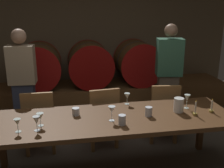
# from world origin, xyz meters

# --- Properties ---
(back_wall) EXTENTS (5.87, 0.24, 2.85)m
(back_wall) POSITION_xyz_m (0.00, 3.14, 1.43)
(back_wall) COLOR brown
(back_wall) RESTS_ON ground
(barrel_shelf) EXTENTS (5.28, 0.90, 0.45)m
(barrel_shelf) POSITION_xyz_m (0.00, 2.59, 0.23)
(barrel_shelf) COLOR brown
(barrel_shelf) RESTS_ON ground
(wine_barrel_left) EXTENTS (0.81, 0.81, 0.81)m
(wine_barrel_left) POSITION_xyz_m (-0.94, 2.59, 0.85)
(wine_barrel_left) COLOR brown
(wine_barrel_left) RESTS_ON barrel_shelf
(wine_barrel_center) EXTENTS (0.81, 0.81, 0.81)m
(wine_barrel_center) POSITION_xyz_m (-0.00, 2.59, 0.85)
(wine_barrel_center) COLOR brown
(wine_barrel_center) RESTS_ON barrel_shelf
(wine_barrel_right) EXTENTS (0.81, 0.81, 0.81)m
(wine_barrel_right) POSITION_xyz_m (0.92, 2.59, 0.85)
(wine_barrel_right) COLOR brown
(wine_barrel_right) RESTS_ON barrel_shelf
(dining_table) EXTENTS (2.74, 0.87, 0.74)m
(dining_table) POSITION_xyz_m (0.03, 0.35, 0.67)
(dining_table) COLOR #4C2D16
(dining_table) RESTS_ON ground
(chair_left) EXTENTS (0.40, 0.40, 0.88)m
(chair_left) POSITION_xyz_m (-0.83, 1.03, 0.49)
(chair_left) COLOR olive
(chair_left) RESTS_ON ground
(chair_center) EXTENTS (0.44, 0.44, 0.88)m
(chair_center) POSITION_xyz_m (0.02, 1.02, 0.49)
(chair_center) COLOR olive
(chair_center) RESTS_ON ground
(chair_right) EXTENTS (0.44, 0.44, 0.88)m
(chair_right) POSITION_xyz_m (0.90, 1.05, 0.49)
(chair_right) COLOR olive
(chair_right) RESTS_ON ground
(guest_left) EXTENTS (0.39, 0.26, 1.62)m
(guest_left) POSITION_xyz_m (-1.08, 1.59, 0.83)
(guest_left) COLOR #33384C
(guest_left) RESTS_ON ground
(guest_right) EXTENTS (0.42, 0.30, 1.67)m
(guest_right) POSITION_xyz_m (1.09, 1.40, 0.85)
(guest_right) COLOR brown
(guest_right) RESTS_ON ground
(candle_left) EXTENTS (0.05, 0.05, 0.19)m
(candle_left) POSITION_xyz_m (0.96, 0.24, 0.79)
(candle_left) COLOR olive
(candle_left) RESTS_ON dining_table
(candle_right) EXTENTS (0.05, 0.05, 0.17)m
(candle_right) POSITION_xyz_m (1.19, 0.29, 0.78)
(candle_right) COLOR olive
(candle_right) RESTS_ON dining_table
(pitcher) EXTENTS (0.12, 0.12, 0.17)m
(pitcher) POSITION_xyz_m (0.82, 0.37, 0.82)
(pitcher) COLOR white
(pitcher) RESTS_ON dining_table
(wine_glass_far_left) EXTENTS (0.07, 0.07, 0.14)m
(wine_glass_far_left) POSITION_xyz_m (-0.94, 0.16, 0.84)
(wine_glass_far_left) COLOR silver
(wine_glass_far_left) RESTS_ON dining_table
(wine_glass_left) EXTENTS (0.07, 0.07, 0.15)m
(wine_glass_left) POSITION_xyz_m (-0.76, 0.16, 0.84)
(wine_glass_left) COLOR white
(wine_glass_left) RESTS_ON dining_table
(wine_glass_center_left) EXTENTS (0.08, 0.08, 0.14)m
(wine_glass_center_left) POSITION_xyz_m (-0.74, 0.26, 0.84)
(wine_glass_center_left) COLOR silver
(wine_glass_center_left) RESTS_ON dining_table
(wine_glass_center_right) EXTENTS (0.08, 0.08, 0.17)m
(wine_glass_center_right) POSITION_xyz_m (0.01, 0.26, 0.86)
(wine_glass_center_right) COLOR white
(wine_glass_center_right) RESTS_ON dining_table
(wine_glass_right) EXTENTS (0.07, 0.07, 0.14)m
(wine_glass_right) POSITION_xyz_m (0.28, 0.72, 0.84)
(wine_glass_right) COLOR silver
(wine_glass_right) RESTS_ON dining_table
(wine_glass_far_right) EXTENTS (0.07, 0.07, 0.17)m
(wine_glass_far_right) POSITION_xyz_m (0.96, 0.46, 0.86)
(wine_glass_far_right) COLOR silver
(wine_glass_far_right) RESTS_ON dining_table
(cup_left) EXTENTS (0.08, 0.08, 0.09)m
(cup_left) POSITION_xyz_m (-0.36, 0.48, 0.78)
(cup_left) COLOR silver
(cup_left) RESTS_ON dining_table
(cup_center) EXTENTS (0.08, 0.08, 0.11)m
(cup_center) POSITION_xyz_m (0.10, 0.14, 0.79)
(cup_center) COLOR silver
(cup_center) RESTS_ON dining_table
(cup_right) EXTENTS (0.08, 0.08, 0.11)m
(cup_right) POSITION_xyz_m (0.44, 0.31, 0.79)
(cup_right) COLOR silver
(cup_right) RESTS_ON dining_table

